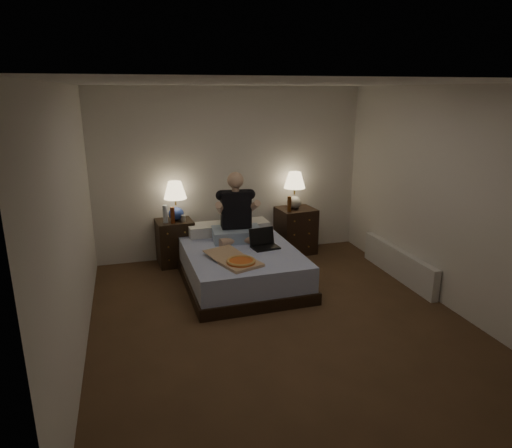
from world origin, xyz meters
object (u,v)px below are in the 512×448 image
object	(u,v)px
nightstand_left	(175,242)
soda_can	(183,219)
lamp_right	(294,190)
radiator	(398,264)
beer_bottle_right	(289,204)
laptop	(265,239)
water_bottle	(165,214)
person	(236,207)
bed	(240,265)
beer_bottle_left	(173,215)
lamp_left	(176,201)
pizza_box	(241,262)
nightstand_right	(296,230)

from	to	relation	value
nightstand_left	soda_can	distance (m)	0.41
lamp_right	radiator	distance (m)	1.86
lamp_right	beer_bottle_right	bearing A→B (deg)	-131.01
beer_bottle_right	laptop	size ratio (longest dim) A/B	0.68
water_bottle	radiator	world-z (taller)	water_bottle
radiator	soda_can	bearing A→B (deg)	155.29
person	water_bottle	bearing A→B (deg)	157.33
lamp_right	soda_can	size ratio (longest dim) A/B	5.60
bed	nightstand_left	size ratio (longest dim) A/B	2.85
nightstand_left	radiator	size ratio (longest dim) A/B	0.41
lamp_right	beer_bottle_right	world-z (taller)	lamp_right
bed	soda_can	bearing A→B (deg)	126.72
beer_bottle_left	laptop	xyz separation A→B (m)	(1.09, -0.86, -0.18)
nightstand_left	lamp_right	xyz separation A→B (m)	(1.82, 0.00, 0.66)
lamp_left	pizza_box	xyz separation A→B (m)	(0.57, -1.49, -0.43)
water_bottle	bed	bearing A→B (deg)	-43.97
radiator	beer_bottle_right	bearing A→B (deg)	133.27
water_bottle	pizza_box	xyz separation A→B (m)	(0.73, -1.41, -0.27)
beer_bottle_left	beer_bottle_right	distance (m)	1.72
water_bottle	pizza_box	bearing A→B (deg)	-62.55
nightstand_right	pizza_box	xyz separation A→B (m)	(-1.24, -1.47, 0.15)
nightstand_left	nightstand_right	bearing A→B (deg)	-5.12
soda_can	beer_bottle_left	distance (m)	0.16
bed	lamp_right	world-z (taller)	lamp_right
nightstand_right	water_bottle	bearing A→B (deg)	175.40
nightstand_right	soda_can	distance (m)	1.77
nightstand_left	lamp_left	size ratio (longest dim) A/B	1.16
bed	pizza_box	world-z (taller)	pizza_box
nightstand_right	beer_bottle_right	world-z (taller)	beer_bottle_right
soda_can	laptop	xyz separation A→B (m)	(0.94, -0.87, -0.12)
lamp_right	water_bottle	distance (m)	1.96
soda_can	beer_bottle_right	distance (m)	1.57
beer_bottle_right	radiator	bearing A→B (deg)	-46.73
soda_can	person	world-z (taller)	person
soda_can	person	bearing A→B (deg)	-32.87
beer_bottle_right	person	xyz separation A→B (m)	(-0.90, -0.39, 0.11)
nightstand_left	soda_can	bearing A→B (deg)	-47.78
lamp_left	water_bottle	xyz separation A→B (m)	(-0.16, -0.08, -0.16)
soda_can	radiator	size ratio (longest dim) A/B	0.06
water_bottle	laptop	bearing A→B (deg)	-37.55
bed	lamp_right	bearing A→B (deg)	38.58
nightstand_left	beer_bottle_left	world-z (taller)	beer_bottle_left
bed	beer_bottle_left	bearing A→B (deg)	133.28
water_bottle	beer_bottle_left	size ratio (longest dim) A/B	1.09
soda_can	pizza_box	bearing A→B (deg)	-70.30
soda_can	laptop	size ratio (longest dim) A/B	0.29
nightstand_right	soda_can	size ratio (longest dim) A/B	7.01
nightstand_left	radiator	distance (m)	3.13
beer_bottle_right	person	world-z (taller)	person
nightstand_right	lamp_right	xyz separation A→B (m)	(-0.03, 0.02, 0.63)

